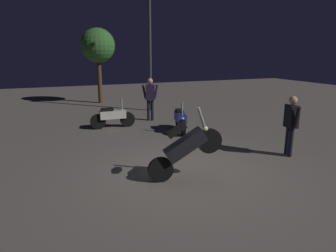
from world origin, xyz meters
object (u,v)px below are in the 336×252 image
object	(u,v)px
motorcycle_black_foreground	(185,148)
motorcycle_white_parked_left	(113,116)
person_rider_beside	(150,95)
streetlamp_near	(150,34)
person_bystander_far	(291,121)
motorcycle_blue_parked_right	(180,119)

from	to	relation	value
motorcycle_black_foreground	motorcycle_white_parked_left	size ratio (longest dim) A/B	0.99
motorcycle_black_foreground	person_rider_beside	bearing A→B (deg)	88.13
person_rider_beside	streetlamp_near	world-z (taller)	streetlamp_near
motorcycle_white_parked_left	person_rider_beside	size ratio (longest dim) A/B	0.95
motorcycle_white_parked_left	streetlamp_near	size ratio (longest dim) A/B	0.29
person_rider_beside	person_bystander_far	distance (m)	5.93
person_bystander_far	streetlamp_near	xyz separation A→B (m)	(-1.38, 7.60, 2.58)
motorcycle_blue_parked_right	person_rider_beside	bearing A→B (deg)	-154.28
motorcycle_black_foreground	motorcycle_blue_parked_right	xyz separation A→B (m)	(1.63, 3.84, -0.31)
motorcycle_white_parked_left	streetlamp_near	world-z (taller)	streetlamp_near
motorcycle_white_parked_left	person_rider_beside	xyz separation A→B (m)	(1.71, 0.67, 0.61)
person_bystander_far	motorcycle_blue_parked_right	bearing A→B (deg)	-53.03
person_rider_beside	person_bystander_far	world-z (taller)	person_rider_beside
motorcycle_blue_parked_right	person_rider_beside	size ratio (longest dim) A/B	0.94
motorcycle_white_parked_left	streetlamp_near	xyz separation A→B (m)	(2.42, 2.73, 3.13)
motorcycle_white_parked_left	motorcycle_blue_parked_right	world-z (taller)	same
motorcycle_blue_parked_right	person_rider_beside	distance (m)	2.21
motorcycle_white_parked_left	motorcycle_blue_parked_right	xyz separation A→B (m)	(2.12, -1.40, 0.00)
person_bystander_far	streetlamp_near	distance (m)	8.15
motorcycle_black_foreground	motorcycle_white_parked_left	bearing A→B (deg)	105.10
motorcycle_blue_parked_right	streetlamp_near	world-z (taller)	streetlamp_near
motorcycle_white_parked_left	streetlamp_near	distance (m)	4.80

